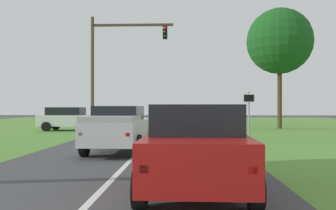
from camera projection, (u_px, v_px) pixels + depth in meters
ground_plane at (142, 149)px, 15.85m from camera, size 120.00×120.00×0.00m
red_suv_near at (196, 145)px, 7.97m from camera, size 2.31×4.59×1.83m
pickup_truck_lead at (120, 128)px, 14.86m from camera, size 2.29×5.44×1.80m
traffic_light at (112, 58)px, 26.60m from camera, size 5.86×0.40×8.13m
keep_moving_sign at (249, 109)px, 19.71m from camera, size 0.60×0.09×2.57m
oak_tree_right at (280, 41)px, 30.31m from camera, size 5.28×5.28×9.69m
crossing_suv_far at (68, 118)px, 27.75m from camera, size 4.27×2.23×1.72m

